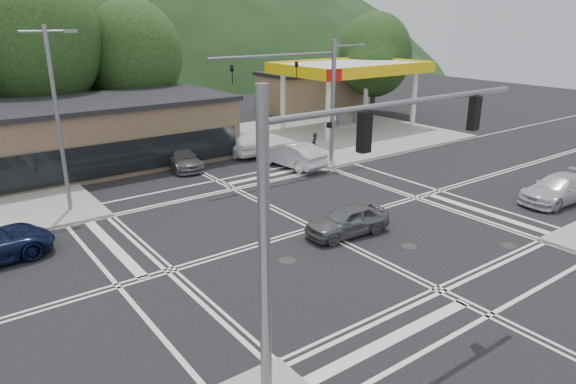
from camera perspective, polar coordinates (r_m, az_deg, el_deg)
ground at (r=23.96m, az=2.85°, el=-4.02°), size 120.00×120.00×0.00m
sidewalk_ne at (r=44.23m, az=5.68°, el=6.66°), size 16.00×16.00×0.15m
gas_station_canopy at (r=45.54m, az=6.95°, el=13.29°), size 12.32×8.34×5.75m
convenience_store at (r=54.61m, az=2.60°, el=10.97°), size 10.00×6.00×3.80m
commercial_row at (r=35.34m, az=-25.84°, el=5.00°), size 24.00×8.00×4.00m
tree_n_b at (r=41.86m, az=-26.25°, el=14.89°), size 9.00×9.00×12.98m
tree_n_c at (r=43.81m, az=-16.79°, el=14.35°), size 7.60×7.60×10.87m
tree_n_e at (r=46.68m, az=-22.20°, el=14.81°), size 8.40×8.40×11.98m
tree_ne at (r=53.23m, az=9.64°, el=14.80°), size 7.20×7.20×9.99m
streetlight_nw at (r=26.98m, az=-24.20°, el=8.14°), size 2.50×0.25×9.00m
signal_mast_ne at (r=33.11m, az=3.37°, el=11.44°), size 11.65×0.30×8.00m
signal_mast_sw at (r=12.42m, az=4.24°, el=-0.77°), size 9.14×0.28×8.00m
car_grey_center at (r=23.16m, az=6.62°, el=-3.13°), size 4.11×1.94×1.36m
car_silver_east at (r=30.66m, az=27.87°, el=0.33°), size 5.08×2.38×1.43m
car_queue_a at (r=33.65m, az=0.46°, el=4.20°), size 2.26×5.10×1.63m
car_queue_b at (r=37.08m, az=-5.61°, el=5.49°), size 2.39×4.99×1.64m
car_northbound at (r=34.04m, az=-11.75°, el=3.69°), size 2.35×4.66×1.30m
pedestrian at (r=35.43m, az=2.93°, el=5.24°), size 0.75×0.66×1.71m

